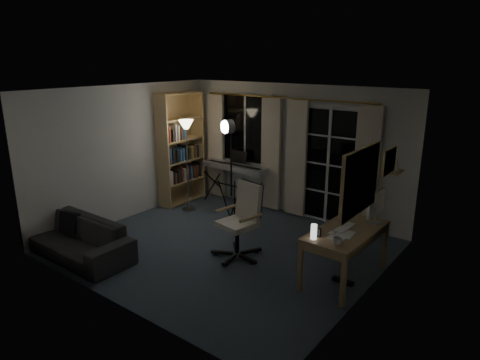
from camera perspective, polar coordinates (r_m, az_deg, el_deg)
name	(u,v)px	position (r m, az deg, el deg)	size (l,w,h in m)	color
floor	(224,248)	(6.74, -2.12, -9.04)	(4.50, 4.00, 0.02)	#36424E
window	(246,129)	(8.41, 0.82, 6.86)	(1.20, 0.08, 1.40)	white
french_door	(329,166)	(7.60, 11.77, 1.85)	(1.32, 0.09, 2.11)	white
curtains	(283,156)	(7.91, 5.72, 3.19)	(3.60, 0.07, 2.13)	gold
bookshelf	(179,151)	(8.60, -8.18, 3.83)	(0.37, 1.03, 2.21)	tan
torchiere_lamp	(186,138)	(8.01, -7.15, 5.54)	(0.29, 0.29, 1.74)	#B2B2B7
keyboard_piano	(235,168)	(8.38, -0.62, 1.66)	(1.39, 0.68, 1.00)	black
studio_light	(229,138)	(7.47, -1.53, 5.57)	(0.41, 0.42, 1.85)	black
office_chair	(244,214)	(6.26, 0.48, -4.51)	(0.76, 0.75, 1.10)	black
desk	(346,236)	(5.76, 13.95, -7.25)	(0.71, 1.34, 0.70)	#A07752
monitor	(376,204)	(5.96, 17.66, -3.08)	(0.17, 0.51, 0.44)	silver
desk_clutter	(334,245)	(5.62, 12.39, -8.45)	(0.43, 0.80, 0.89)	white
mug	(337,240)	(5.24, 12.82, -7.84)	(0.12, 0.09, 0.12)	silver
wall_mirror	(360,181)	(4.83, 15.68, -0.15)	(0.04, 0.94, 0.74)	tan
framed_print	(389,161)	(5.64, 19.24, 2.37)	(0.03, 0.42, 0.32)	tan
wall_shelf	(395,167)	(6.17, 19.98, 1.58)	(0.16, 0.30, 0.18)	tan
sofa	(75,232)	(6.77, -21.14, -6.53)	(1.90, 0.58, 0.74)	#28282A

